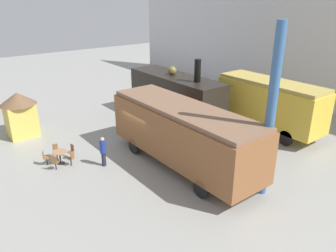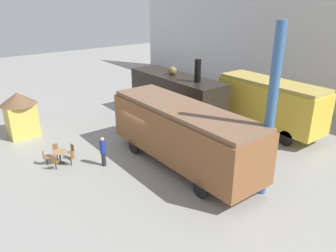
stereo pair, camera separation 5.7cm
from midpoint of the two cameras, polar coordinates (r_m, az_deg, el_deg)
name	(u,v)px [view 2 (the right image)]	position (r m, az deg, el deg)	size (l,w,h in m)	color
ground_plane	(148,150)	(20.25, -3.43, -4.24)	(80.00, 80.00, 0.00)	gray
backdrop_wall	(301,52)	(30.07, 22.15, 11.91)	(44.00, 0.15, 9.00)	silver
passenger_coach_vintage	(270,102)	(23.44, 17.42, 3.97)	(7.50, 2.44, 3.58)	gold
steam_locomotive	(176,94)	(24.46, 1.45, 5.56)	(8.39, 2.47, 4.96)	black
passenger_coach_wooden	(183,132)	(17.68, 2.74, -1.03)	(9.78, 2.88, 3.47)	brown
cafe_table_near	(60,154)	(19.45, -18.27, -4.66)	(0.83, 0.83, 0.74)	black
cafe_chair_0	(56,150)	(20.17, -18.87, -3.97)	(0.36, 0.36, 0.87)	black
cafe_chair_1	(45,157)	(19.55, -20.54, -5.04)	(0.38, 0.39, 0.87)	black
cafe_chair_2	(55,162)	(18.83, -19.05, -5.90)	(0.41, 0.40, 0.87)	black
cafe_chair_3	(72,157)	(19.02, -16.37, -5.26)	(0.40, 0.39, 0.87)	black
cafe_chair_4	(72,150)	(19.86, -16.37, -4.08)	(0.36, 0.38, 0.87)	black
visitor_person	(103,150)	(18.41, -11.16, -4.18)	(0.34, 0.34, 1.73)	#262633
ticket_kiosk	(20,112)	(23.88, -24.31, 2.27)	(2.34, 2.34, 3.00)	#DBC151
support_pillar	(270,115)	(15.12, 17.51, 1.92)	(0.44, 0.44, 8.00)	#386093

